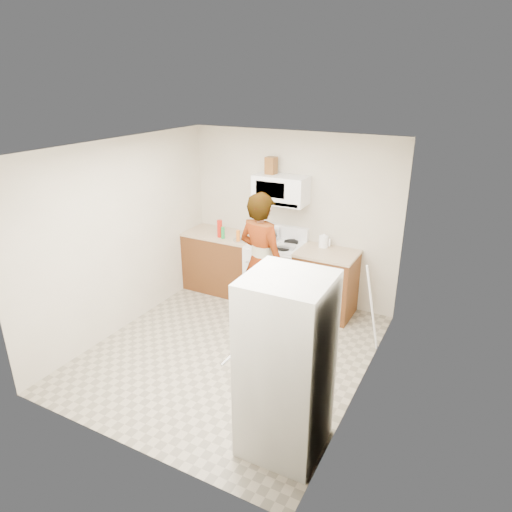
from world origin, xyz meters
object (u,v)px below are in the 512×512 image
Objects in this scene: person at (261,263)px; fridge at (286,367)px; kettle at (324,242)px; gas_range at (276,272)px; microwave at (281,190)px; saucepan at (271,233)px.

fridge is at bearing 135.57° from person.
person is 1.07m from kettle.
fridge reaches higher than kettle.
gas_range is 1.22m from microwave.
person is 0.97m from saucepan.
person reaches higher than fridge.
fridge is 2.84m from kettle.
gas_range reaches higher than kettle.
gas_range is 7.03× the size of kettle.
microwave is (0.00, 0.13, 1.21)m from gas_range.
microwave reaches higher than person.
saucepan is (-1.48, 2.72, 0.17)m from fridge.
person is 11.67× the size of kettle.
saucepan is at bearing -58.63° from person.
fridge reaches higher than gas_range.
person reaches higher than gas_range.
microwave is at bearing -178.65° from kettle.
person is at bearing -80.43° from microwave.
fridge is at bearing -63.93° from microwave.
microwave is at bearing 90.00° from gas_range.
fridge is (1.17, -1.81, -0.09)m from person.
saucepan is (-0.16, 0.15, 0.54)m from gas_range.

